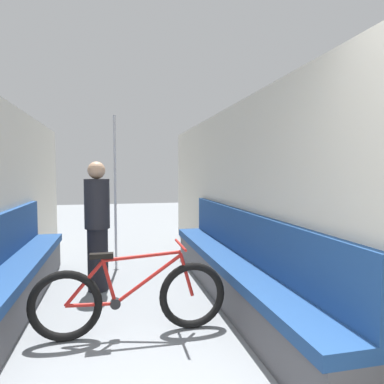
% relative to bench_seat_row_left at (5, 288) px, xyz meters
% --- Properties ---
extents(wall_right, '(0.10, 8.71, 2.29)m').
position_rel_bench_seat_row_left_xyz_m(wall_right, '(2.55, -0.07, 0.81)').
color(wall_right, beige).
rests_on(wall_right, ground).
extents(bench_seat_row_left, '(0.42, 4.04, 1.01)m').
position_rel_bench_seat_row_left_xyz_m(bench_seat_row_left, '(0.00, 0.00, 0.00)').
color(bench_seat_row_left, '#4C4C51').
rests_on(bench_seat_row_left, ground).
extents(bench_seat_row_right, '(0.42, 4.04, 1.01)m').
position_rel_bench_seat_row_left_xyz_m(bench_seat_row_right, '(2.32, 0.00, 0.00)').
color(bench_seat_row_right, '#4C4C51').
rests_on(bench_seat_row_right, ground).
extents(bicycle, '(1.73, 0.46, 0.80)m').
position_rel_bench_seat_row_left_xyz_m(bicycle, '(1.17, -0.53, -0.01)').
color(bicycle, black).
rests_on(bicycle, ground).
extents(grab_pole_near, '(0.08, 0.08, 2.27)m').
position_rel_bench_seat_row_left_xyz_m(grab_pole_near, '(1.05, 1.57, 0.77)').
color(grab_pole_near, gray).
rests_on(grab_pole_near, ground).
extents(passenger_standing, '(0.30, 0.30, 1.57)m').
position_rel_bench_seat_row_left_xyz_m(passenger_standing, '(0.83, 0.72, 0.47)').
color(passenger_standing, black).
rests_on(passenger_standing, ground).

